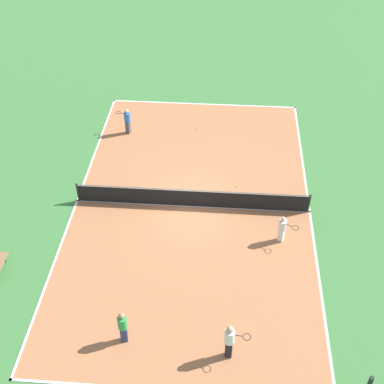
{
  "coord_description": "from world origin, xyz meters",
  "views": [
    {
      "loc": [
        -1.47,
        19.48,
        17.06
      ],
      "look_at": [
        0.0,
        0.0,
        0.9
      ],
      "focal_mm": 50.0,
      "sensor_mm": 36.0,
      "label": 1
    }
  ],
  "objects_px": {
    "player_far_white": "(282,228)",
    "tennis_ball_near_net": "(237,186)",
    "player_far_green": "(123,326)",
    "player_near_blue": "(127,120)",
    "tennis_net": "(192,198)",
    "player_near_white": "(230,340)",
    "tennis_ball_right_alley": "(197,129)",
    "tennis_ball_left_sideline": "(190,203)"
  },
  "relations": [
    {
      "from": "player_far_green",
      "to": "tennis_ball_left_sideline",
      "type": "height_order",
      "value": "player_far_green"
    },
    {
      "from": "player_far_white",
      "to": "tennis_net",
      "type": "bearing_deg",
      "value": -178.42
    },
    {
      "from": "player_far_white",
      "to": "tennis_ball_left_sideline",
      "type": "relative_size",
      "value": 20.43
    },
    {
      "from": "player_near_white",
      "to": "tennis_ball_right_alley",
      "type": "bearing_deg",
      "value": 105.07
    },
    {
      "from": "tennis_ball_near_net",
      "to": "tennis_ball_right_alley",
      "type": "xyz_separation_m",
      "value": [
        2.38,
        -5.18,
        0.0
      ]
    },
    {
      "from": "player_near_blue",
      "to": "tennis_ball_right_alley",
      "type": "xyz_separation_m",
      "value": [
        -3.92,
        -0.67,
        -0.85
      ]
    },
    {
      "from": "tennis_net",
      "to": "tennis_ball_near_net",
      "type": "relative_size",
      "value": 164.97
    },
    {
      "from": "player_near_white",
      "to": "tennis_ball_left_sideline",
      "type": "distance_m",
      "value": 8.69
    },
    {
      "from": "player_near_blue",
      "to": "tennis_ball_left_sideline",
      "type": "bearing_deg",
      "value": 147.05
    },
    {
      "from": "player_near_white",
      "to": "player_far_white",
      "type": "xyz_separation_m",
      "value": [
        -2.21,
        -6.14,
        -0.19
      ]
    },
    {
      "from": "player_near_blue",
      "to": "tennis_ball_near_net",
      "type": "xyz_separation_m",
      "value": [
        -6.3,
        4.51,
        -0.85
      ]
    },
    {
      "from": "player_far_white",
      "to": "tennis_ball_right_alley",
      "type": "distance_m",
      "value": 9.94
    },
    {
      "from": "player_near_blue",
      "to": "player_far_white",
      "type": "bearing_deg",
      "value": 158.24
    },
    {
      "from": "player_far_green",
      "to": "tennis_ball_left_sideline",
      "type": "xyz_separation_m",
      "value": [
        -1.83,
        -8.01,
        -0.83
      ]
    },
    {
      "from": "player_far_white",
      "to": "player_far_green",
      "type": "bearing_deg",
      "value": -108.89
    },
    {
      "from": "tennis_net",
      "to": "tennis_ball_right_alley",
      "type": "bearing_deg",
      "value": -87.99
    },
    {
      "from": "player_near_white",
      "to": "player_near_blue",
      "type": "distance_m",
      "value": 15.6
    },
    {
      "from": "tennis_ball_right_alley",
      "to": "player_near_blue",
      "type": "bearing_deg",
      "value": 9.73
    },
    {
      "from": "player_far_white",
      "to": "player_near_blue",
      "type": "distance_m",
      "value": 11.69
    },
    {
      "from": "tennis_net",
      "to": "player_near_white",
      "type": "height_order",
      "value": "player_near_white"
    },
    {
      "from": "player_far_white",
      "to": "tennis_ball_right_alley",
      "type": "height_order",
      "value": "player_far_white"
    },
    {
      "from": "tennis_ball_near_net",
      "to": "player_near_white",
      "type": "bearing_deg",
      "value": 88.95
    },
    {
      "from": "tennis_ball_near_net",
      "to": "tennis_net",
      "type": "bearing_deg",
      "value": 37.6
    },
    {
      "from": "tennis_net",
      "to": "tennis_ball_near_net",
      "type": "distance_m",
      "value": 2.74
    },
    {
      "from": "player_far_green",
      "to": "player_far_white",
      "type": "distance_m",
      "value": 8.39
    },
    {
      "from": "player_far_white",
      "to": "tennis_ball_near_net",
      "type": "xyz_separation_m",
      "value": [
        2.03,
        -3.7,
        -0.75
      ]
    },
    {
      "from": "tennis_ball_right_alley",
      "to": "tennis_ball_left_sideline",
      "type": "relative_size",
      "value": 1.0
    },
    {
      "from": "tennis_ball_right_alley",
      "to": "tennis_net",
      "type": "bearing_deg",
      "value": 92.01
    },
    {
      "from": "tennis_ball_left_sideline",
      "to": "tennis_net",
      "type": "bearing_deg",
      "value": 118.78
    },
    {
      "from": "player_far_white",
      "to": "player_near_blue",
      "type": "bearing_deg",
      "value": 163.2
    },
    {
      "from": "player_far_green",
      "to": "tennis_ball_left_sideline",
      "type": "bearing_deg",
      "value": -109.06
    },
    {
      "from": "player_near_white",
      "to": "player_far_white",
      "type": "distance_m",
      "value": 6.53
    },
    {
      "from": "tennis_net",
      "to": "tennis_ball_left_sideline",
      "type": "height_order",
      "value": "tennis_net"
    },
    {
      "from": "tennis_net",
      "to": "player_far_white",
      "type": "bearing_deg",
      "value": 153.77
    },
    {
      "from": "player_far_white",
      "to": "tennis_ball_left_sideline",
      "type": "distance_m",
      "value": 4.89
    },
    {
      "from": "player_far_white",
      "to": "player_near_white",
      "type": "bearing_deg",
      "value": -81.97
    },
    {
      "from": "tennis_ball_right_alley",
      "to": "tennis_ball_left_sideline",
      "type": "bearing_deg",
      "value": 91.12
    },
    {
      "from": "player_near_blue",
      "to": "tennis_ball_right_alley",
      "type": "relative_size",
      "value": 22.88
    },
    {
      "from": "tennis_ball_right_alley",
      "to": "player_near_white",
      "type": "bearing_deg",
      "value": 98.32
    },
    {
      "from": "tennis_ball_right_alley",
      "to": "tennis_ball_left_sideline",
      "type": "height_order",
      "value": "same"
    },
    {
      "from": "player_far_green",
      "to": "tennis_ball_right_alley",
      "type": "distance_m",
      "value": 14.76
    },
    {
      "from": "player_near_blue",
      "to": "tennis_ball_near_net",
      "type": "bearing_deg",
      "value": 167.23
    }
  ]
}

